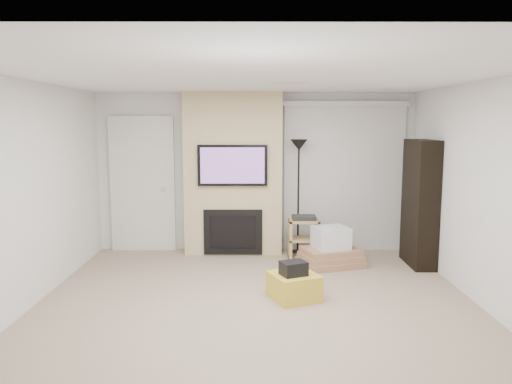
{
  "coord_description": "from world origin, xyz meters",
  "views": [
    {
      "loc": [
        -0.02,
        -5.16,
        2.03
      ],
      "look_at": [
        0.0,
        1.2,
        1.15
      ],
      "focal_mm": 35.0,
      "sensor_mm": 36.0,
      "label": 1
    }
  ],
  "objects_px": {
    "ottoman": "(294,286)",
    "box_stack": "(331,251)",
    "floor_lamp": "(299,164)",
    "bookshelf": "(420,203)",
    "av_stand": "(304,236)"
  },
  "relations": [
    {
      "from": "av_stand",
      "to": "box_stack",
      "type": "relative_size",
      "value": 0.67
    },
    {
      "from": "bookshelf",
      "to": "box_stack",
      "type": "bearing_deg",
      "value": -177.71
    },
    {
      "from": "ottoman",
      "to": "box_stack",
      "type": "distance_m",
      "value": 1.51
    },
    {
      "from": "ottoman",
      "to": "av_stand",
      "type": "relative_size",
      "value": 0.76
    },
    {
      "from": "floor_lamp",
      "to": "bookshelf",
      "type": "distance_m",
      "value": 1.86
    },
    {
      "from": "ottoman",
      "to": "av_stand",
      "type": "bearing_deg",
      "value": 80.86
    },
    {
      "from": "av_stand",
      "to": "bookshelf",
      "type": "relative_size",
      "value": 0.37
    },
    {
      "from": "ottoman",
      "to": "bookshelf",
      "type": "distance_m",
      "value": 2.49
    },
    {
      "from": "ottoman",
      "to": "floor_lamp",
      "type": "xyz_separation_m",
      "value": [
        0.22,
        2.04,
        1.26
      ]
    },
    {
      "from": "floor_lamp",
      "to": "box_stack",
      "type": "distance_m",
      "value": 1.43
    },
    {
      "from": "bookshelf",
      "to": "floor_lamp",
      "type": "bearing_deg",
      "value": 159.6
    },
    {
      "from": "floor_lamp",
      "to": "av_stand",
      "type": "bearing_deg",
      "value": -78.6
    },
    {
      "from": "floor_lamp",
      "to": "av_stand",
      "type": "xyz_separation_m",
      "value": [
        0.06,
        -0.3,
        -1.06
      ]
    },
    {
      "from": "ottoman",
      "to": "box_stack",
      "type": "relative_size",
      "value": 0.5
    },
    {
      "from": "ottoman",
      "to": "floor_lamp",
      "type": "height_order",
      "value": "floor_lamp"
    }
  ]
}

